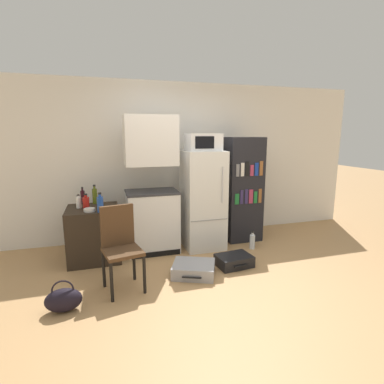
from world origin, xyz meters
TOP-DOWN VIEW (x-y plane):
  - ground_plane at (0.00, 0.00)m, footprint 24.00×24.00m
  - wall_back at (0.20, 2.00)m, footprint 6.40×0.10m
  - side_table at (-1.36, 1.26)m, footprint 0.70×0.69m
  - kitchen_hutch at (-0.51, 1.33)m, footprint 0.76×0.55m
  - refrigerator at (0.27, 1.29)m, footprint 0.60×0.65m
  - microwave at (0.27, 1.29)m, footprint 0.49×0.41m
  - bookshelf at (1.02, 1.40)m, footprint 0.58×0.41m
  - bottle_olive_oil at (-1.33, 1.51)m, footprint 0.07×0.07m
  - bottle_milk_white at (-1.54, 1.30)m, footprint 0.07×0.07m
  - bottle_blue_soda at (-1.25, 0.99)m, footprint 0.08×0.08m
  - bottle_ketchup_red at (-1.44, 1.22)m, footprint 0.09×0.09m
  - bottle_wine_dark at (-1.50, 1.55)m, footprint 0.06×0.06m
  - bowl at (-1.39, 1.06)m, footprint 0.15×0.15m
  - chair at (-1.05, 0.32)m, footprint 0.48×0.48m
  - suitcase_large_flat at (-0.15, 0.36)m, footprint 0.64×0.59m
  - suitcase_small_flat at (0.45, 0.45)m, footprint 0.49×0.39m
  - handbag at (-1.64, -0.02)m, footprint 0.36×0.20m
  - water_bottle_front at (0.98, 0.95)m, footprint 0.08×0.08m

SIDE VIEW (x-z plane):
  - ground_plane at x=0.00m, z-range 0.00..0.00m
  - suitcase_small_flat at x=0.45m, z-range 0.00..0.15m
  - suitcase_large_flat at x=-0.15m, z-range 0.00..0.15m
  - water_bottle_front at x=0.98m, z-range -0.02..0.26m
  - handbag at x=-1.64m, z-range -0.04..0.29m
  - side_table at x=-1.36m, z-range 0.00..0.75m
  - chair at x=-1.05m, z-range 0.08..1.05m
  - refrigerator at x=0.27m, z-range 0.00..1.51m
  - bowl at x=-1.39m, z-range 0.75..0.79m
  - bottle_milk_white at x=-1.54m, z-range 0.73..0.92m
  - bottle_ketchup_red at x=-1.44m, z-range 0.73..0.94m
  - bottle_wine_dark at x=-1.50m, z-range 0.73..0.98m
  - bookshelf at x=1.02m, z-range 0.00..1.71m
  - bottle_blue_soda at x=-1.25m, z-range 0.73..0.99m
  - bottle_olive_oil at x=-1.33m, z-range 0.73..1.01m
  - kitchen_hutch at x=-0.51m, z-range -0.07..1.95m
  - wall_back at x=0.20m, z-range 0.00..2.61m
  - microwave at x=0.27m, z-range 1.51..1.77m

